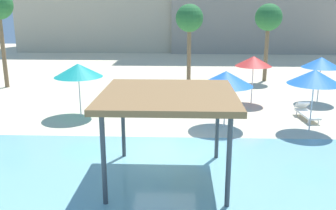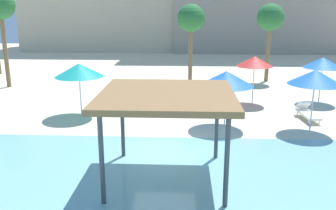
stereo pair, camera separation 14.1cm
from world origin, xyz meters
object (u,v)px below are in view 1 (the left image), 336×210
object	(u,v)px
beach_umbrella_blue_3	(321,62)
beach_umbrella_teal_4	(78,70)
beach_umbrella_blue_0	(315,77)
beach_umbrella_red_1	(254,61)
shade_pavilion	(168,98)
palm_tree_2	(189,20)
beach_umbrella_blue_5	(226,78)
palm_tree_0	(268,19)
lounge_chair_0	(306,112)

from	to	relation	value
beach_umbrella_blue_3	beach_umbrella_teal_4	distance (m)	13.23
beach_umbrella_blue_0	beach_umbrella_blue_3	world-z (taller)	beach_umbrella_blue_0
beach_umbrella_blue_0	beach_umbrella_red_1	size ratio (longest dim) A/B	1.03
shade_pavilion	palm_tree_2	world-z (taller)	palm_tree_2
beach_umbrella_blue_5	palm_tree_0	bearing A→B (deg)	69.16
beach_umbrella_blue_3	lounge_chair_0	bearing A→B (deg)	-117.48
shade_pavilion	beach_umbrella_teal_4	size ratio (longest dim) A/B	1.54
lounge_chair_0	palm_tree_0	size ratio (longest dim) A/B	0.35
palm_tree_0	beach_umbrella_red_1	bearing A→B (deg)	-108.05
beach_umbrella_red_1	palm_tree_0	bearing A→B (deg)	71.95
lounge_chair_0	palm_tree_0	bearing A→B (deg)	175.46
beach_umbrella_red_1	beach_umbrella_blue_0	bearing A→B (deg)	-70.27
beach_umbrella_blue_0	palm_tree_0	bearing A→B (deg)	87.96
beach_umbrella_teal_4	lounge_chair_0	distance (m)	11.33
beach_umbrella_blue_0	beach_umbrella_teal_4	bearing A→B (deg)	169.99
beach_umbrella_blue_5	beach_umbrella_red_1	bearing A→B (deg)	65.16
beach_umbrella_blue_3	beach_umbrella_teal_4	size ratio (longest dim) A/B	0.98
shade_pavilion	palm_tree_2	size ratio (longest dim) A/B	0.74
beach_umbrella_blue_0	beach_umbrella_red_1	distance (m)	5.06
shade_pavilion	palm_tree_0	distance (m)	17.46
lounge_chair_0	palm_tree_2	xyz separation A→B (m)	(-5.62, 8.42, 4.09)
beach_umbrella_red_1	palm_tree_2	bearing A→B (deg)	122.06
shade_pavilion	beach_umbrella_blue_0	size ratio (longest dim) A/B	1.48
beach_umbrella_red_1	beach_umbrella_teal_4	world-z (taller)	beach_umbrella_red_1
beach_umbrella_red_1	beach_umbrella_blue_3	xyz separation A→B (m)	(3.83, 0.35, -0.10)
beach_umbrella_blue_5	lounge_chair_0	distance (m)	4.79
beach_umbrella_blue_0	beach_umbrella_red_1	xyz separation A→B (m)	(-1.71, 4.76, -0.04)
shade_pavilion	beach_umbrella_red_1	distance (m)	10.60
beach_umbrella_blue_0	beach_umbrella_blue_5	bearing A→B (deg)	173.03
beach_umbrella_red_1	shade_pavilion	bearing A→B (deg)	-114.25
beach_umbrella_teal_4	beach_umbrella_blue_5	bearing A→B (deg)	-11.59
shade_pavilion	lounge_chair_0	xyz separation A→B (m)	(6.50, 6.79, -2.32)
beach_umbrella_red_1	beach_umbrella_blue_3	bearing A→B (deg)	5.22
shade_pavilion	palm_tree_2	bearing A→B (deg)	86.70
beach_umbrella_red_1	beach_umbrella_blue_5	distance (m)	4.75
lounge_chair_0	beach_umbrella_teal_4	bearing A→B (deg)	-94.79
shade_pavilion	palm_tree_0	xyz separation A→B (m)	(6.46, 16.13, 1.80)
beach_umbrella_blue_5	lounge_chair_0	xyz separation A→B (m)	(4.15, 1.44, -1.91)
beach_umbrella_teal_4	palm_tree_2	xyz separation A→B (m)	(5.53, 8.42, 2.10)
beach_umbrella_blue_3	beach_umbrella_blue_5	world-z (taller)	beach_umbrella_blue_3
beach_umbrella_blue_3	lounge_chair_0	distance (m)	4.12
lounge_chair_0	palm_tree_0	distance (m)	10.21
lounge_chair_0	palm_tree_0	world-z (taller)	palm_tree_0
beach_umbrella_blue_0	beach_umbrella_blue_5	world-z (taller)	beach_umbrella_blue_0
palm_tree_2	beach_umbrella_teal_4	bearing A→B (deg)	-123.29
beach_umbrella_teal_4	palm_tree_0	distance (m)	14.67
beach_umbrella_blue_0	beach_umbrella_blue_5	distance (m)	3.73
beach_umbrella_teal_4	beach_umbrella_blue_0	bearing A→B (deg)	-10.01
beach_umbrella_blue_0	palm_tree_2	bearing A→B (deg)	116.69
beach_umbrella_teal_4	palm_tree_0	xyz separation A→B (m)	(11.11, 9.34, 2.13)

